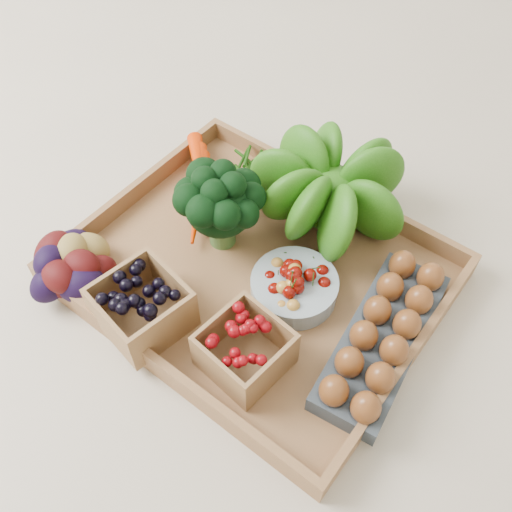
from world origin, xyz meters
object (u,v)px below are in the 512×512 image
Objects in this scene: tray at (256,276)px; broccoli at (221,218)px; cherry_bowl at (294,287)px; egg_carton at (382,340)px.

broccoli is (-0.09, 0.02, 0.06)m from tray.
tray is at bearing -13.10° from broccoli.
tray is at bearing -176.41° from cherry_bowl.
cherry_bowl is (0.07, 0.00, 0.03)m from tray.
broccoli is 1.08× the size of cherry_bowl.
egg_carton reaches higher than tray.
broccoli reaches higher than cherry_bowl.
egg_carton is (0.31, -0.01, -0.04)m from broccoli.
egg_carton is (0.22, 0.01, 0.02)m from tray.
egg_carton is at bearing -2.37° from broccoli.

